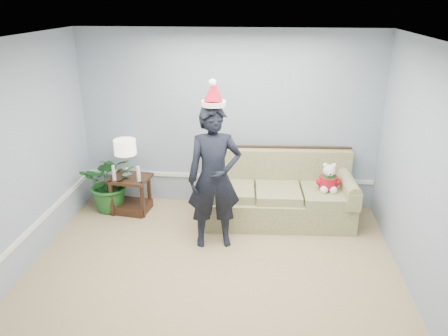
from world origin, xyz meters
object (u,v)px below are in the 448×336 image
table_lamp (125,149)px  houseplant (111,182)px  man (214,178)px  sofa (278,196)px  teddy_bear (328,181)px  side_table (131,198)px

table_lamp → houseplant: 0.61m
table_lamp → man: size_ratio=0.31×
sofa → teddy_bear: 0.77m
sofa → teddy_bear: bearing=-11.9°
side_table → houseplant: (-0.31, 0.03, 0.24)m
man → sofa: bearing=32.3°
side_table → teddy_bear: (2.92, -0.10, 0.46)m
table_lamp → man: (1.43, -0.83, -0.06)m
table_lamp → houseplant: table_lamp is taller
side_table → man: (1.39, -0.80, 0.72)m
side_table → man: 1.76m
side_table → houseplant: houseplant is taller
sofa → man: (-0.84, -0.81, 0.59)m
man → teddy_bear: 1.71m
table_lamp → man: 1.65m
sofa → table_lamp: (-2.26, 0.02, 0.65)m
side_table → houseplant: size_ratio=0.70×
sofa → teddy_bear: size_ratio=5.29×
sofa → side_table: (-2.23, -0.00, -0.14)m
houseplant → teddy_bear: teddy_bear is taller
sofa → houseplant: size_ratio=2.39×
side_table → teddy_bear: bearing=-2.0°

